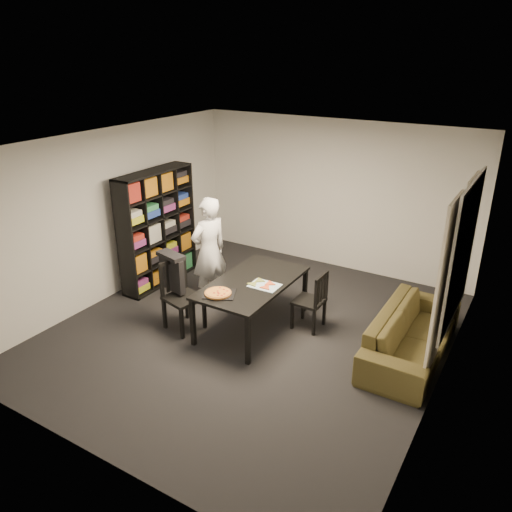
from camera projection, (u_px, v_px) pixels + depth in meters
The scene contains 16 objects.
room at pixel (251, 245), 6.48m from camera, with size 5.01×5.51×2.61m.
window_pane at pixel (463, 253), 5.70m from camera, with size 0.02×1.40×1.60m, color black.
window_frame at pixel (463, 253), 5.70m from camera, with size 0.03×1.52×1.72m, color white.
curtain_left at pixel (441, 296), 5.47m from camera, with size 0.03×0.70×2.25m, color beige.
curtain_right at pixel (459, 264), 6.29m from camera, with size 0.03×0.70×2.25m, color beige.
bookshelf at pixel (157, 228), 8.12m from camera, with size 0.35×1.50×1.90m, color black.
dining_table at pixel (252, 285), 6.86m from camera, with size 0.95×1.70×0.71m.
chair_left at pixel (179, 290), 6.91m from camera, with size 0.56×0.56×0.99m.
chair_right at pixel (314, 298), 6.88m from camera, with size 0.40×0.40×0.85m.
draped_jacket at pixel (172, 270), 6.90m from camera, with size 0.47×0.29×0.55m.
person at pixel (209, 251), 7.50m from camera, with size 0.61×0.40×1.68m, color silver.
baking_tray at pixel (220, 294), 6.47m from camera, with size 0.40×0.32×0.01m, color black.
pepperoni_pizza at pixel (218, 293), 6.45m from camera, with size 0.35×0.35×0.03m.
kitchen_towel at pixel (265, 286), 6.70m from camera, with size 0.40×0.30×0.01m, color silver.
pizza_slices at pixel (262, 284), 6.73m from camera, with size 0.37×0.31×0.01m, color #B77A39, non-canonical shape.
sofa at pixel (412, 334), 6.35m from camera, with size 2.06×0.81×0.60m, color #3D3418.
Camera 1 is at (3.16, -5.14, 3.68)m, focal length 35.00 mm.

